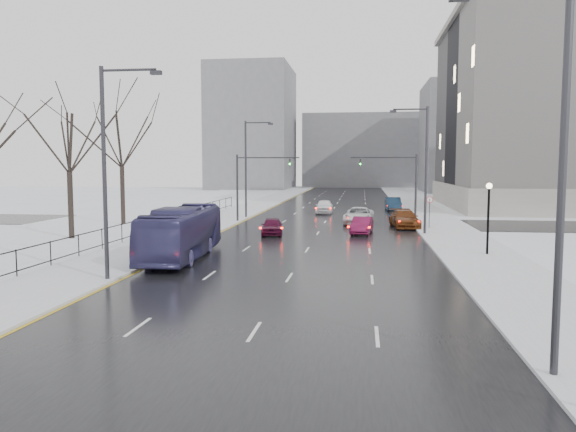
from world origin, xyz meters
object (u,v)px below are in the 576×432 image
at_px(streetlight_l_far, 248,164).
at_px(mast_signal_left, 248,180).
at_px(sedan_right_distant, 393,204).
at_px(tree_park_d, 72,240).
at_px(bus, 182,232).
at_px(sedan_right_near, 362,225).
at_px(lamppost_r_mid, 489,208).
at_px(sedan_right_far, 404,219).
at_px(no_uturn_sign, 430,203).
at_px(sedan_center_near, 272,226).
at_px(sedan_right_cross, 359,216).
at_px(sedan_center_far, 324,206).
at_px(streetlight_l_near, 109,163).
at_px(streetlight_r_near, 553,161).
at_px(mast_signal_right, 404,180).
at_px(streetlight_r_mid, 423,164).
at_px(tree_park_e, 123,225).

distance_m(streetlight_l_far, mast_signal_left, 4.36).
bearing_deg(sedan_right_distant, tree_park_d, -132.51).
bearing_deg(bus, sedan_right_near, 47.70).
bearing_deg(lamppost_r_mid, bus, -170.32).
height_order(mast_signal_left, sedan_right_far, mast_signal_left).
relative_size(no_uturn_sign, sedan_center_near, 0.68).
bearing_deg(streetlight_l_far, sedan_right_far, -24.51).
bearing_deg(no_uturn_sign, bus, -133.50).
distance_m(sedan_right_cross, sedan_center_far, 11.71).
bearing_deg(sedan_center_near, sedan_right_near, 5.06).
bearing_deg(sedan_center_far, mast_signal_left, -123.07).
relative_size(streetlight_l_near, sedan_center_far, 2.17).
distance_m(no_uturn_sign, sedan_right_far, 2.69).
xyz_separation_m(streetlight_r_near, mast_signal_right, (-0.84, 38.00, -1.51)).
bearing_deg(streetlight_r_mid, sedan_center_near, -172.49).
distance_m(tree_park_e, sedan_right_near, 22.08).
bearing_deg(lamppost_r_mid, streetlight_r_near, -98.06).
distance_m(streetlight_r_near, no_uturn_sign, 34.18).
bearing_deg(tree_park_e, sedan_right_far, 2.24).
height_order(streetlight_r_mid, no_uturn_sign, streetlight_r_mid).
xyz_separation_m(no_uturn_sign, sedan_right_near, (-5.70, -4.03, -1.59)).
relative_size(streetlight_l_near, sedan_center_near, 2.52).
bearing_deg(streetlight_r_near, streetlight_l_near, 148.52).
xyz_separation_m(tree_park_d, sedan_right_distant, (25.00, 29.10, 0.85)).
height_order(mast_signal_left, sedan_center_near, mast_signal_left).
height_order(streetlight_r_near, streetlight_l_near, same).
bearing_deg(mast_signal_right, tree_park_e, -171.10).
bearing_deg(sedan_right_far, mast_signal_right, 81.40).
bearing_deg(streetlight_l_near, streetlight_r_mid, 50.76).
height_order(streetlight_l_far, sedan_center_far, streetlight_l_far).
distance_m(streetlight_l_near, sedan_right_far, 29.73).
bearing_deg(mast_signal_right, bus, -124.21).
bearing_deg(streetlight_r_mid, lamppost_r_mid, -74.18).
distance_m(tree_park_d, sedan_right_far, 27.32).
height_order(streetlight_l_far, sedan_center_near, streetlight_l_far).
relative_size(sedan_right_near, sedan_right_distant, 0.84).
distance_m(streetlight_r_near, bus, 23.09).
distance_m(bus, sedan_right_distant, 38.86).
height_order(lamppost_r_mid, mast_signal_left, mast_signal_left).
distance_m(tree_park_e, mast_signal_right, 26.16).
distance_m(tree_park_d, lamppost_r_mid, 29.23).
xyz_separation_m(tree_park_e, streetlight_r_near, (26.37, -34.00, 5.62)).
xyz_separation_m(sedan_center_near, sedan_right_far, (10.70, 6.53, 0.09)).
relative_size(lamppost_r_mid, sedan_right_far, 0.81).
bearing_deg(sedan_right_near, bus, -121.70).
xyz_separation_m(tree_park_d, sedan_center_near, (14.30, 4.46, 0.72)).
relative_size(no_uturn_sign, sedan_right_far, 0.51).
bearing_deg(sedan_center_far, tree_park_e, -141.22).
xyz_separation_m(streetlight_r_mid, streetlight_l_far, (-16.33, 12.00, 0.00)).
bearing_deg(mast_signal_left, bus, -89.11).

